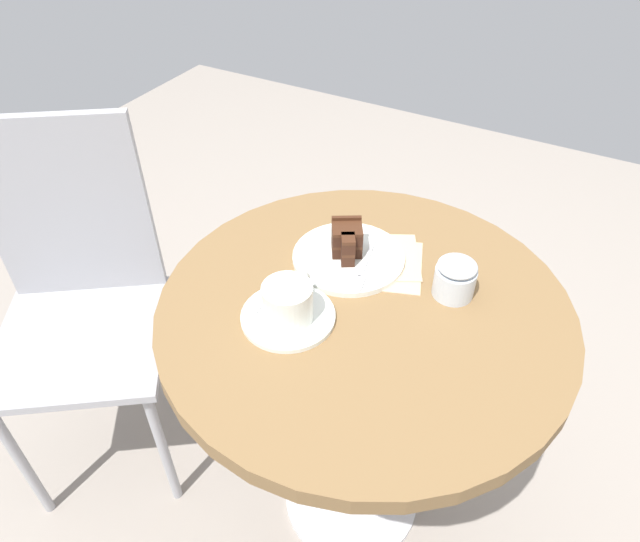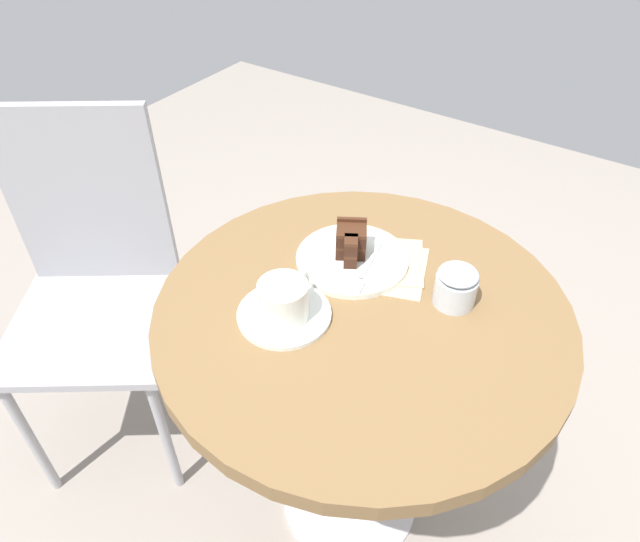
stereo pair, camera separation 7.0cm
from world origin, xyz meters
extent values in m
cube|color=gray|center=(0.00, 0.00, -0.01)|extent=(4.40, 4.40, 0.01)
cylinder|color=brown|center=(0.00, 0.00, 0.69)|extent=(0.75, 0.75, 0.03)
cylinder|color=silver|center=(0.00, 0.00, 0.34)|extent=(0.07, 0.07, 0.65)
cylinder|color=silver|center=(0.00, 0.00, 0.01)|extent=(0.34, 0.34, 0.02)
cylinder|color=silver|center=(-0.10, 0.10, 0.71)|extent=(0.17, 0.17, 0.01)
cylinder|color=silver|center=(-0.10, 0.10, 0.75)|extent=(0.09, 0.09, 0.07)
cylinder|color=beige|center=(-0.10, 0.10, 0.78)|extent=(0.08, 0.08, 0.00)
torus|color=silver|center=(-0.05, 0.10, 0.75)|extent=(0.05, 0.01, 0.05)
cube|color=silver|center=(-0.10, 0.15, 0.72)|extent=(0.09, 0.01, 0.00)
ellipsoid|color=silver|center=(-0.05, 0.16, 0.72)|extent=(0.02, 0.02, 0.00)
cylinder|color=silver|center=(0.10, 0.08, 0.71)|extent=(0.22, 0.22, 0.01)
cube|color=#381E14|center=(0.10, 0.09, 0.73)|extent=(0.07, 0.08, 0.02)
cube|color=#381E14|center=(0.08, 0.07, 0.73)|extent=(0.04, 0.04, 0.02)
cube|color=#422314|center=(0.10, 0.09, 0.74)|extent=(0.07, 0.08, 0.01)
cube|color=#422314|center=(0.08, 0.07, 0.74)|extent=(0.04, 0.04, 0.01)
cube|color=#381E14|center=(0.10, 0.09, 0.76)|extent=(0.07, 0.08, 0.02)
cube|color=#381E14|center=(0.08, 0.07, 0.76)|extent=(0.04, 0.04, 0.02)
cube|color=#422314|center=(0.10, 0.09, 0.77)|extent=(0.07, 0.08, 0.01)
cube|color=#422314|center=(0.08, 0.07, 0.77)|extent=(0.04, 0.04, 0.01)
cube|color=#422314|center=(0.12, 0.10, 0.75)|extent=(0.04, 0.05, 0.07)
cube|color=silver|center=(0.10, 0.04, 0.72)|extent=(0.12, 0.03, 0.00)
cube|color=silver|center=(0.03, 0.03, 0.72)|extent=(0.04, 0.03, 0.00)
cube|color=tan|center=(0.11, 0.02, 0.71)|extent=(0.20, 0.20, 0.00)
cube|color=tan|center=(0.13, 0.03, 0.71)|extent=(0.20, 0.20, 0.00)
cylinder|color=#9E9EA3|center=(-0.40, 0.67, 0.22)|extent=(0.02, 0.02, 0.43)
cylinder|color=#9E9EA3|center=(-0.21, 0.40, 0.22)|extent=(0.02, 0.02, 0.43)
cylinder|color=#9E9EA3|center=(-0.13, 0.85, 0.22)|extent=(0.02, 0.02, 0.43)
cylinder|color=#9E9EA3|center=(0.05, 0.59, 0.22)|extent=(0.02, 0.02, 0.43)
cube|color=#9E9EA3|center=(-0.17, 0.63, 0.44)|extent=(0.53, 0.53, 0.02)
cube|color=#9E9EA3|center=(-0.03, 0.73, 0.68)|extent=(0.23, 0.31, 0.46)
cylinder|color=silver|center=(0.10, -0.13, 0.73)|extent=(0.08, 0.08, 0.06)
ellipsoid|color=silver|center=(0.10, -0.13, 0.77)|extent=(0.07, 0.07, 0.02)
camera|label=1|loc=(-0.69, -0.28, 1.42)|focal=32.00mm
camera|label=2|loc=(-0.65, -0.34, 1.42)|focal=32.00mm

